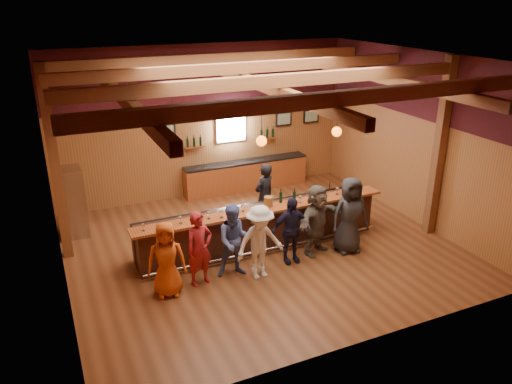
{
  "coord_description": "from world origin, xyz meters",
  "views": [
    {
      "loc": [
        -4.57,
        -9.87,
        5.8
      ],
      "look_at": [
        0.0,
        0.3,
        1.35
      ],
      "focal_mm": 35.0,
      "sensor_mm": 36.0,
      "label": 1
    }
  ],
  "objects_px": {
    "back_bar_cabinet": "(246,175)",
    "customer_navy": "(291,230)",
    "bartender": "(264,196)",
    "ice_bucket": "(268,201)",
    "customer_orange": "(166,260)",
    "bottle_a": "(281,197)",
    "customer_white": "(260,242)",
    "customer_redvest": "(199,249)",
    "customer_brown": "(317,220)",
    "customer_denim": "(235,241)",
    "stainless_fridge": "(70,202)",
    "bar_counter": "(259,225)",
    "customer_dark": "(350,215)"
  },
  "relations": [
    {
      "from": "back_bar_cabinet",
      "to": "bottle_a",
      "type": "bearing_deg",
      "value": -100.46
    },
    {
      "from": "stainless_fridge",
      "to": "customer_dark",
      "type": "distance_m",
      "value": 6.95
    },
    {
      "from": "bottle_a",
      "to": "ice_bucket",
      "type": "bearing_deg",
      "value": -169.92
    },
    {
      "from": "bar_counter",
      "to": "customer_dark",
      "type": "distance_m",
      "value": 2.2
    },
    {
      "from": "bottle_a",
      "to": "customer_brown",
      "type": "bearing_deg",
      "value": -52.65
    },
    {
      "from": "customer_denim",
      "to": "customer_navy",
      "type": "relative_size",
      "value": 1.04
    },
    {
      "from": "bar_counter",
      "to": "customer_navy",
      "type": "bearing_deg",
      "value": -73.57
    },
    {
      "from": "customer_redvest",
      "to": "customer_navy",
      "type": "xyz_separation_m",
      "value": [
        2.19,
        0.05,
        -0.03
      ]
    },
    {
      "from": "customer_denim",
      "to": "customer_brown",
      "type": "height_order",
      "value": "customer_brown"
    },
    {
      "from": "back_bar_cabinet",
      "to": "bottle_a",
      "type": "relative_size",
      "value": 11.55
    },
    {
      "from": "stainless_fridge",
      "to": "ice_bucket",
      "type": "bearing_deg",
      "value": -32.27
    },
    {
      "from": "customer_orange",
      "to": "customer_white",
      "type": "bearing_deg",
      "value": 8.36
    },
    {
      "from": "customer_denim",
      "to": "stainless_fridge",
      "type": "bearing_deg",
      "value": 143.91
    },
    {
      "from": "customer_redvest",
      "to": "customer_orange",
      "type": "bearing_deg",
      "value": 177.34
    },
    {
      "from": "bar_counter",
      "to": "customer_denim",
      "type": "xyz_separation_m",
      "value": [
        -1.06,
        -1.07,
        0.31
      ]
    },
    {
      "from": "bottle_a",
      "to": "customer_denim",
      "type": "bearing_deg",
      "value": -150.04
    },
    {
      "from": "customer_redvest",
      "to": "bottle_a",
      "type": "relative_size",
      "value": 4.77
    },
    {
      "from": "bar_counter",
      "to": "ice_bucket",
      "type": "height_order",
      "value": "ice_bucket"
    },
    {
      "from": "customer_white",
      "to": "bottle_a",
      "type": "distance_m",
      "value": 1.68
    },
    {
      "from": "bar_counter",
      "to": "bottle_a",
      "type": "distance_m",
      "value": 0.89
    },
    {
      "from": "bartender",
      "to": "ice_bucket",
      "type": "relative_size",
      "value": 7.69
    },
    {
      "from": "customer_orange",
      "to": "bottle_a",
      "type": "distance_m",
      "value": 3.31
    },
    {
      "from": "bar_counter",
      "to": "customer_white",
      "type": "relative_size",
      "value": 3.74
    },
    {
      "from": "customer_redvest",
      "to": "bartender",
      "type": "xyz_separation_m",
      "value": [
        2.41,
        1.94,
        0.06
      ]
    },
    {
      "from": "customer_redvest",
      "to": "customer_brown",
      "type": "bearing_deg",
      "value": -9.37
    },
    {
      "from": "back_bar_cabinet",
      "to": "stainless_fridge",
      "type": "height_order",
      "value": "stainless_fridge"
    },
    {
      "from": "bar_counter",
      "to": "back_bar_cabinet",
      "type": "xyz_separation_m",
      "value": [
        1.18,
        3.57,
        -0.05
      ]
    },
    {
      "from": "back_bar_cabinet",
      "to": "customer_navy",
      "type": "bearing_deg",
      "value": -100.72
    },
    {
      "from": "customer_denim",
      "to": "customer_navy",
      "type": "bearing_deg",
      "value": 13.62
    },
    {
      "from": "customer_brown",
      "to": "ice_bucket",
      "type": "xyz_separation_m",
      "value": [
        -0.93,
        0.69,
        0.36
      ]
    },
    {
      "from": "bar_counter",
      "to": "customer_orange",
      "type": "relative_size",
      "value": 3.9
    },
    {
      "from": "back_bar_cabinet",
      "to": "bartender",
      "type": "xyz_separation_m",
      "value": [
        -0.65,
        -2.72,
        0.41
      ]
    },
    {
      "from": "customer_orange",
      "to": "stainless_fridge",
      "type": "bearing_deg",
      "value": 124.83
    },
    {
      "from": "stainless_fridge",
      "to": "customer_dark",
      "type": "relative_size",
      "value": 0.96
    },
    {
      "from": "bar_counter",
      "to": "bottle_a",
      "type": "xyz_separation_m",
      "value": [
        0.49,
        -0.17,
        0.72
      ]
    },
    {
      "from": "customer_dark",
      "to": "bottle_a",
      "type": "relative_size",
      "value": 5.42
    },
    {
      "from": "back_bar_cabinet",
      "to": "ice_bucket",
      "type": "relative_size",
      "value": 17.35
    },
    {
      "from": "bar_counter",
      "to": "customer_dark",
      "type": "relative_size",
      "value": 3.36
    },
    {
      "from": "back_bar_cabinet",
      "to": "customer_orange",
      "type": "height_order",
      "value": "customer_orange"
    },
    {
      "from": "bartender",
      "to": "bottle_a",
      "type": "bearing_deg",
      "value": 65.44
    },
    {
      "from": "bar_counter",
      "to": "customer_redvest",
      "type": "relative_size",
      "value": 3.81
    },
    {
      "from": "bar_counter",
      "to": "bottle_a",
      "type": "bearing_deg",
      "value": -19.02
    },
    {
      "from": "bar_counter",
      "to": "customer_orange",
      "type": "distance_m",
      "value": 2.9
    },
    {
      "from": "bar_counter",
      "to": "stainless_fridge",
      "type": "xyz_separation_m",
      "value": [
        -4.12,
        2.45,
        0.38
      ]
    },
    {
      "from": "customer_orange",
      "to": "customer_white",
      "type": "xyz_separation_m",
      "value": [
        2.01,
        -0.15,
        0.03
      ]
    },
    {
      "from": "customer_navy",
      "to": "bottle_a",
      "type": "bearing_deg",
      "value": 81.03
    },
    {
      "from": "customer_denim",
      "to": "bartender",
      "type": "distance_m",
      "value": 2.49
    },
    {
      "from": "customer_navy",
      "to": "ice_bucket",
      "type": "distance_m",
      "value": 0.94
    },
    {
      "from": "customer_denim",
      "to": "bottle_a",
      "type": "relative_size",
      "value": 4.79
    },
    {
      "from": "customer_orange",
      "to": "customer_navy",
      "type": "relative_size",
      "value": 1.02
    }
  ]
}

